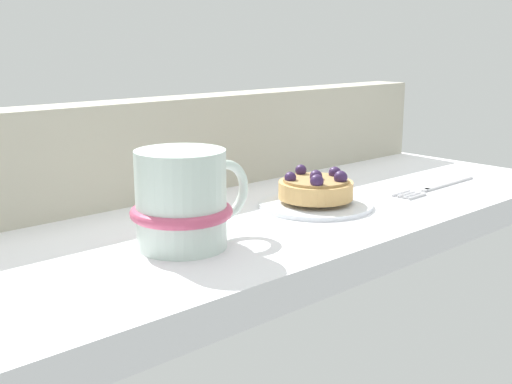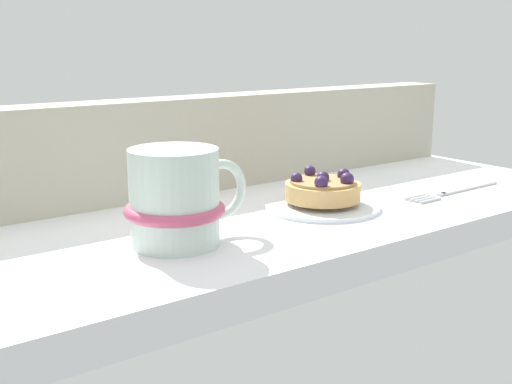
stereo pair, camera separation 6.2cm
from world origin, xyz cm
name	(u,v)px [view 2 (the right image)]	position (x,y,z in cm)	size (l,w,h in cm)	color
ground_plane	(263,225)	(0.00, 0.00, -1.62)	(83.24, 31.31, 3.23)	white
window_rail_back	(197,143)	(0.00, 13.07, 5.58)	(81.57, 5.17, 11.15)	#B2AD99
dessert_plate	(322,204)	(5.74, -2.98, 0.45)	(12.38, 12.38, 0.96)	silver
raspberry_tart	(323,189)	(5.76, -3.01, 2.14)	(8.07, 8.07, 3.23)	tan
coffee_mug	(177,198)	(-12.91, -4.48, 4.15)	(12.08, 8.93, 8.59)	silver
dessert_fork	(455,190)	(23.26, -7.00, 0.30)	(15.95, 2.50, 0.60)	#B7B7BC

